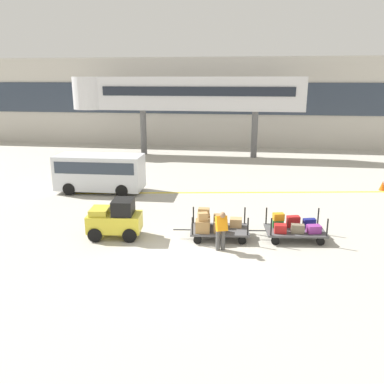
% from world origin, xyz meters
% --- Properties ---
extents(ground_plane, '(120.00, 120.00, 0.00)m').
position_xyz_m(ground_plane, '(0.00, 0.00, 0.00)').
color(ground_plane, '#B2ADA0').
extents(apron_lead_line, '(20.72, 3.63, 0.01)m').
position_xyz_m(apron_lead_line, '(3.00, 9.36, 0.00)').
color(apron_lead_line, yellow).
rests_on(apron_lead_line, ground_plane).
extents(terminal_building, '(59.84, 2.51, 8.06)m').
position_xyz_m(terminal_building, '(0.00, 25.98, 4.04)').
color(terminal_building, '#BCB7AD').
rests_on(terminal_building, ground_plane).
extents(jet_bridge, '(18.80, 3.00, 6.33)m').
position_xyz_m(jet_bridge, '(-3.82, 19.99, 4.99)').
color(jet_bridge, silver).
rests_on(jet_bridge, ground_plane).
extents(baggage_tug, '(2.21, 1.44, 1.58)m').
position_xyz_m(baggage_tug, '(-3.00, 1.78, 0.75)').
color(baggage_tug, gold).
rests_on(baggage_tug, ground_plane).
extents(baggage_cart_lead, '(3.06, 1.65, 1.19)m').
position_xyz_m(baggage_cart_lead, '(0.95, 2.24, 0.55)').
color(baggage_cart_lead, '#4C4C4F').
rests_on(baggage_cart_lead, ground_plane).
extents(baggage_cart_middle, '(3.06, 1.65, 1.10)m').
position_xyz_m(baggage_cart_middle, '(4.09, 2.60, 0.48)').
color(baggage_cart_middle, '#4C4C4F').
rests_on(baggage_cart_middle, ground_plane).
extents(baggage_handler, '(0.52, 0.53, 1.56)m').
position_xyz_m(baggage_handler, '(1.30, 1.04, 0.87)').
color(baggage_handler, '#4C4C4C').
rests_on(baggage_handler, ground_plane).
extents(shuttle_van, '(4.86, 2.09, 2.10)m').
position_xyz_m(shuttle_van, '(-6.07, 8.21, 1.23)').
color(shuttle_van, silver).
rests_on(shuttle_van, ground_plane).
extents(safety_cone_near, '(0.36, 0.36, 0.55)m').
position_xyz_m(safety_cone_near, '(9.81, 10.84, 0.28)').
color(safety_cone_near, '#EA590F').
rests_on(safety_cone_near, ground_plane).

